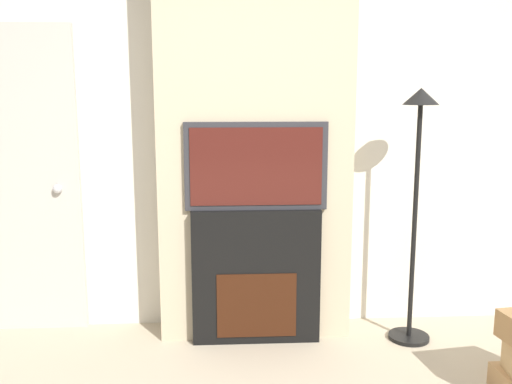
{
  "coord_description": "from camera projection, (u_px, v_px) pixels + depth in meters",
  "views": [
    {
      "loc": [
        -0.19,
        -1.73,
        1.59
      ],
      "look_at": [
        0.0,
        1.7,
        0.96
      ],
      "focal_mm": 40.0,
      "sensor_mm": 36.0,
      "label": 1
    }
  ],
  "objects": [
    {
      "name": "floor_lamp",
      "position": [
        417.0,
        173.0,
        3.48
      ],
      "size": [
        0.26,
        0.26,
        1.59
      ],
      "color": "black",
      "rests_on": "ground_plane"
    },
    {
      "name": "entry_door",
      "position": [
        9.0,
        182.0,
        3.67
      ],
      "size": [
        0.9,
        0.09,
        1.99
      ],
      "color": "#BCB7AD",
      "rests_on": "ground_plane"
    },
    {
      "name": "fireplace",
      "position": [
        256.0,
        276.0,
        3.59
      ],
      "size": [
        0.8,
        0.15,
        0.86
      ],
      "color": "black",
      "rests_on": "ground_plane"
    },
    {
      "name": "wall_back",
      "position": [
        253.0,
        126.0,
        3.75
      ],
      "size": [
        6.0,
        0.06,
        2.7
      ],
      "color": "silver",
      "rests_on": "ground_plane"
    },
    {
      "name": "chimney_breast",
      "position": [
        255.0,
        127.0,
        3.57
      ],
      "size": [
        1.21,
        0.3,
        2.7
      ],
      "color": "#BCAD8E",
      "rests_on": "ground_plane"
    },
    {
      "name": "television",
      "position": [
        256.0,
        166.0,
        3.46
      ],
      "size": [
        0.87,
        0.07,
        0.54
      ],
      "color": "#2D2D33",
      "rests_on": "fireplace"
    }
  ]
}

